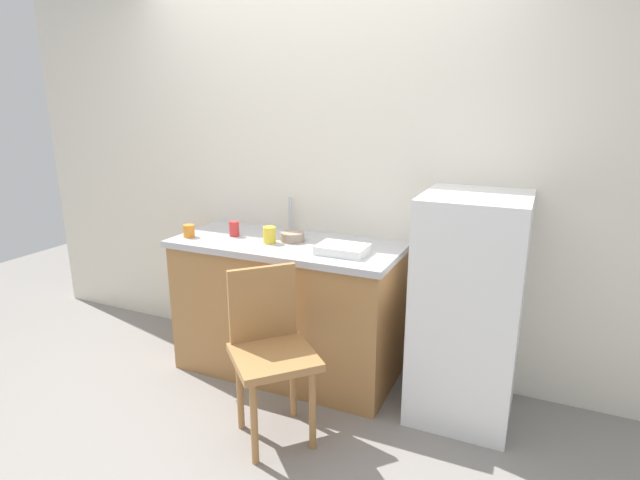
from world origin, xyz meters
The scene contains 12 objects.
ground_plane centered at (0.00, 0.00, 0.00)m, with size 8.00×8.00×0.00m, color gray.
back_wall centered at (0.00, 1.00, 1.27)m, with size 4.80×0.10×2.55m, color silver.
cabinet_base centered at (-0.06, 0.65, 0.42)m, with size 1.38×0.60×0.84m, color #A87542.
countertop centered at (-0.06, 0.65, 0.86)m, with size 1.42×0.64×0.04m, color #B7B7BC.
faucet centered at (-0.16, 0.90, 0.99)m, with size 0.02×0.02×0.22m, color #B7B7BC.
refrigerator centered at (1.05, 0.66, 0.63)m, with size 0.54×0.58×1.25m, color white.
chair centered at (0.17, 0.04, 0.50)m, with size 0.57×0.57×0.89m.
dish_tray centered at (0.35, 0.55, 0.90)m, with size 0.28×0.20×0.05m, color white.
terracotta_bowl centered at (-0.03, 0.67, 0.90)m, with size 0.15×0.15×0.06m, color gray.
cup_red centered at (-0.43, 0.63, 0.92)m, with size 0.06×0.06×0.09m, color red.
cup_orange centered at (-0.67, 0.49, 0.92)m, with size 0.07×0.07×0.08m, color orange.
cup_yellow centered at (-0.14, 0.58, 0.93)m, with size 0.08×0.08×0.10m, color yellow.
Camera 1 is at (1.37, -1.99, 1.71)m, focal length 28.28 mm.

